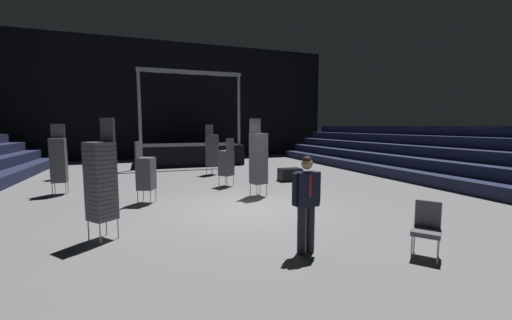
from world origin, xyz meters
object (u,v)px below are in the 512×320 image
Objects in this scene: stage_riser at (189,153)px; chair_stack_mid_right at (212,150)px; chair_stack_rear_right at (146,172)px; loose_chair_near_man at (427,226)px; chair_stack_mid_left at (226,162)px; chair_stack_mid_centre at (101,180)px; chair_stack_rear_left at (59,159)px; chair_stack_front_left at (61,159)px; man_with_tie at (307,199)px; chair_stack_front_right at (258,158)px; equipment_road_case at (290,175)px.

stage_riser reaches higher than chair_stack_mid_right.
chair_stack_rear_right reaches higher than loose_chair_near_man.
chair_stack_mid_left is 5.90m from chair_stack_mid_centre.
chair_stack_mid_right is at bearing -157.36° from chair_stack_rear_left.
stage_riser is at bearing -30.47° from loose_chair_near_man.
stage_riser is 3.42× the size of chair_stack_front_left.
chair_stack_mid_centre is 1.04× the size of chair_stack_rear_left.
chair_stack_front_left is 13.75m from loose_chair_near_man.
man_with_tie is at bearing -158.68° from chair_stack_mid_centre.
chair_stack_front_right is 1.07× the size of chair_stack_mid_right.
chair_stack_front_right is at bearing 156.14° from chair_stack_rear_left.
chair_stack_mid_left is 5.53m from chair_stack_rear_left.
chair_stack_mid_right is (-0.43, 5.00, -0.08)m from chair_stack_front_right.
loose_chair_near_man is at bearing 152.41° from man_with_tie.
man_with_tie is at bearing -113.87° from equipment_road_case.
chair_stack_rear_left is at bearing -36.48° from chair_stack_front_right.
chair_stack_rear_left is at bearing -57.20° from man_with_tie.
chair_stack_front_left is at bearing -147.45° from stage_riser.
loose_chair_near_man is (1.91, -15.08, -0.11)m from stage_riser.
loose_chair_near_man is (1.60, -7.38, -0.37)m from chair_stack_mid_left.
chair_stack_front_left is 1.81× the size of loose_chair_near_man.
chair_stack_mid_left is (6.18, -3.95, 0.04)m from chair_stack_front_left.
chair_stack_mid_centre is at bearing -105.37° from stage_riser.
chair_stack_mid_centre reaches higher than man_with_tie.
chair_stack_rear_left is (-5.23, 7.04, 0.18)m from man_with_tie.
chair_stack_mid_right is at bearing 172.57° from chair_stack_rear_right.
chair_stack_mid_right reaches higher than chair_stack_front_left.
chair_stack_front_right reaches higher than chair_stack_mid_right.
stage_riser is at bearing -127.48° from chair_stack_rear_left.
stage_riser is 6.50× the size of equipment_road_case.
chair_stack_mid_right is 10.53m from loose_chair_near_man.
chair_stack_mid_centre is (2.49, -8.55, 0.34)m from chair_stack_front_left.
chair_stack_rear_right is at bearing -160.15° from equipment_road_case.
chair_stack_mid_left is at bearing -88.93° from chair_stack_front_right.
loose_chair_near_man is at bearing -113.11° from chair_stack_mid_left.
stage_riser is 3.26× the size of chair_stack_mid_left.
chair_stack_mid_centre is at bearing 17.49° from chair_stack_front_right.
man_with_tie is 0.75× the size of chair_stack_mid_right.
man_with_tie is 1.82× the size of loose_chair_near_man.
man_with_tie is at bearing 98.32° from chair_stack_front_left.
equipment_road_case is (8.94, -3.67, -0.61)m from chair_stack_front_left.
stage_riser is 7.71m from chair_stack_mid_left.
stage_riser reaches higher than loose_chair_near_man.
stage_riser is 15.20m from loose_chair_near_man.
stage_riser is 4.72m from chair_stack_mid_right.
equipment_road_case is at bearing -29.48° from chair_stack_mid_left.
chair_stack_mid_left is (-0.54, 1.96, -0.34)m from chair_stack_front_right.
man_with_tie is 7.51m from equipment_road_case.
chair_stack_mid_centre is at bearing -33.59° from man_with_tie.
chair_stack_front_left is 6.36m from chair_stack_mid_right.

